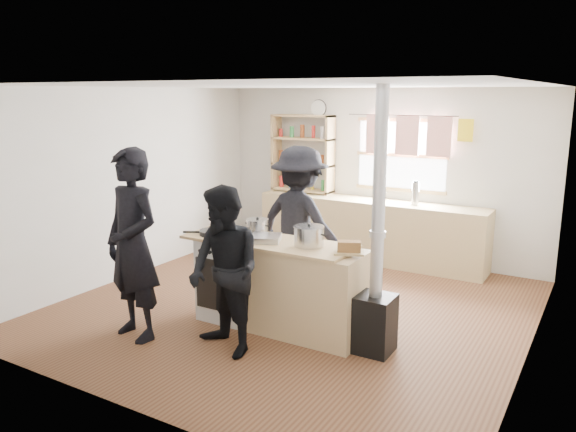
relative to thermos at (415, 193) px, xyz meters
The scene contains 14 objects.
ground 2.55m from the thermos, 106.70° to the right, with size 5.00×5.00×0.01m, color brown.
back_counter 0.90m from the thermos, behind, with size 3.40×0.55×0.90m, color tan.
shelving_unit 1.92m from the thermos, behind, with size 1.00×0.28×1.20m.
thermos is the anchor object (origin of this frame).
cooking_island 2.88m from the thermos, 100.65° to the right, with size 1.97×0.64×0.93m.
skillet_greens 3.13m from the thermos, 114.32° to the right, with size 0.45×0.45×0.05m.
roast_tray 2.89m from the thermos, 103.32° to the right, with size 0.39×0.39×0.06m.
stockpot_stove 2.77m from the thermos, 108.75° to the right, with size 0.24×0.24×0.19m.
stockpot_counter 2.76m from the thermos, 94.01° to the right, with size 0.31×0.31×0.23m.
bread_board 2.81m from the thermos, 84.60° to the right, with size 0.34×0.30×0.12m.
flue_heater 2.89m from the thermos, 78.88° to the right, with size 0.35×0.35×2.50m.
person_near_left 4.05m from the thermos, 114.11° to the right, with size 0.70×0.46×1.92m, color black.
person_near_right 3.60m from the thermos, 100.60° to the right, with size 0.78×0.61×1.60m, color black.
person_far 2.01m from the thermos, 113.83° to the right, with size 1.18×0.68×1.82m, color black.
Camera 1 is at (3.04, -5.29, 2.42)m, focal length 35.00 mm.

